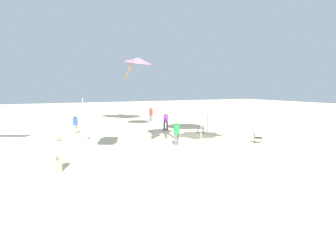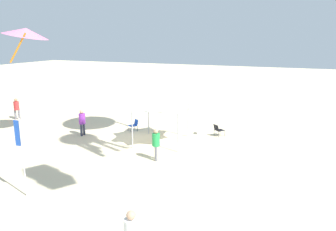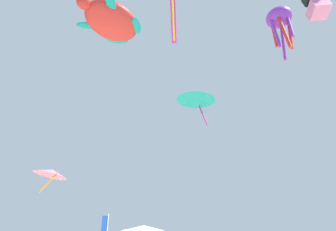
# 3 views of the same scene
# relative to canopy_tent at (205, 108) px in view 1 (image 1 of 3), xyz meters

# --- Properties ---
(ground) EXTENTS (120.00, 120.00, 0.10)m
(ground) POSITION_rel_canopy_tent_xyz_m (1.91, 0.15, -2.62)
(ground) COLOR beige
(canopy_tent) EXTENTS (3.36, 3.71, 2.86)m
(canopy_tent) POSITION_rel_canopy_tent_xyz_m (0.00, 0.00, 0.00)
(canopy_tent) COLOR #B7B7BC
(canopy_tent) RESTS_ON ground
(folding_chair_right_of_tent) EXTENTS (0.79, 0.81, 0.82)m
(folding_chair_right_of_tent) POSITION_rel_canopy_tent_xyz_m (-3.01, -2.73, -2.10)
(folding_chair_right_of_tent) COLOR black
(folding_chair_right_of_tent) RESTS_ON ground
(folding_chair_left_of_tent) EXTENTS (0.78, 0.81, 0.82)m
(folding_chair_left_of_tent) POSITION_rel_canopy_tent_xyz_m (2.94, -1.65, -2.10)
(folding_chair_left_of_tent) COLOR black
(folding_chair_left_of_tent) RESTS_ON ground
(cooler_box) EXTENTS (0.66, 0.47, 0.40)m
(cooler_box) POSITION_rel_canopy_tent_xyz_m (-1.86, -2.69, -2.37)
(cooler_box) COLOR white
(cooler_box) RESTS_ON ground
(banner_flag) EXTENTS (0.36, 0.06, 3.42)m
(banner_flag) POSITION_rel_canopy_tent_xyz_m (2.30, 9.16, -0.51)
(banner_flag) COLOR silver
(banner_flag) RESTS_ON ground
(person_watching_sky) EXTENTS (0.47, 0.43, 1.82)m
(person_watching_sky) POSITION_rel_canopy_tent_xyz_m (-4.14, 11.39, -1.50)
(person_watching_sky) COLOR #C6B28C
(person_watching_sky) RESTS_ON ground
(person_near_umbrella) EXTENTS (0.43, 0.48, 1.82)m
(person_near_umbrella) POSITION_rel_canopy_tent_xyz_m (5.63, 0.79, -1.51)
(person_near_umbrella) COLOR #33384C
(person_near_umbrella) RESTS_ON ground
(person_far_stroller) EXTENTS (0.42, 0.42, 1.75)m
(person_far_stroller) POSITION_rel_canopy_tent_xyz_m (7.46, 9.05, -1.54)
(person_far_stroller) COLOR #C6B28C
(person_far_stroller) RESTS_ON ground
(person_kite_handler) EXTENTS (0.44, 0.42, 1.76)m
(person_kite_handler) POSITION_rel_canopy_tent_xyz_m (13.48, -0.90, -1.54)
(person_kite_handler) COLOR slate
(person_kite_handler) RESTS_ON ground
(person_beachcomber) EXTENTS (0.42, 0.44, 1.78)m
(person_beachcomber) POSITION_rel_canopy_tent_xyz_m (-1.04, 3.10, -1.53)
(person_beachcomber) COLOR slate
(person_beachcomber) RESTS_ON ground
(kite_delta_pink) EXTENTS (3.55, 3.52, 2.30)m
(kite_delta_pink) POSITION_rel_canopy_tent_xyz_m (8.03, 2.71, 4.35)
(kite_delta_pink) COLOR pink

